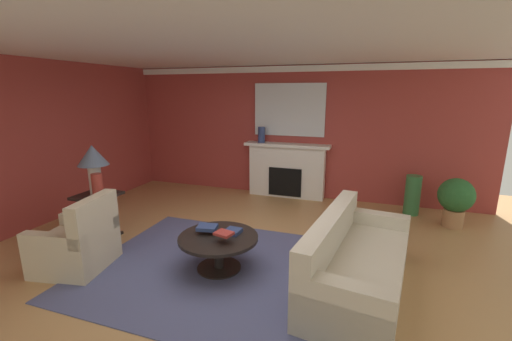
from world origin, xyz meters
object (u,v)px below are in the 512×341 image
object	(u,v)px
fireplace	(287,172)
coffee_table	(218,245)
vase_tall_corner	(412,195)
sofa	(355,265)
table_lamp	(93,160)
side_table	(99,213)
vase_on_side_table	(97,186)
vase_mantel_left	(261,135)
potted_plant	(456,199)
mantel_mirror	(289,110)
armchair_near_window	(78,245)

from	to	relation	value
fireplace	coffee_table	world-z (taller)	fireplace
coffee_table	vase_tall_corner	size ratio (longest dim) A/B	1.37
sofa	table_lamp	size ratio (longest dim) A/B	2.94
side_table	vase_on_side_table	bearing A→B (deg)	-38.66
coffee_table	vase_mantel_left	xyz separation A→B (m)	(-0.48, 3.20, 0.99)
side_table	table_lamp	distance (m)	0.82
potted_plant	mantel_mirror	bearing A→B (deg)	164.69
sofa	coffee_table	world-z (taller)	sofa
coffee_table	side_table	world-z (taller)	side_table
vase_on_side_table	side_table	bearing A→B (deg)	141.34
vase_mantel_left	vase_tall_corner	size ratio (longest dim) A/B	0.46
armchair_near_window	vase_tall_corner	xyz separation A→B (m)	(4.23, 3.50, 0.06)
sofa	side_table	size ratio (longest dim) A/B	3.15
sofa	vase_tall_corner	world-z (taller)	sofa
vase_tall_corner	side_table	bearing A→B (deg)	-150.05
table_lamp	vase_tall_corner	distance (m)	5.44
coffee_table	vase_mantel_left	size ratio (longest dim) A/B	2.99
coffee_table	vase_on_side_table	xyz separation A→B (m)	(-1.99, 0.15, 0.54)
table_lamp	vase_tall_corner	xyz separation A→B (m)	(4.65, 2.68, -0.86)
side_table	vase_on_side_table	world-z (taller)	vase_on_side_table
fireplace	vase_on_side_table	bearing A→B (deg)	-123.54
sofa	side_table	world-z (taller)	sofa
armchair_near_window	potted_plant	xyz separation A→B (m)	(4.83, 3.08, 0.19)
coffee_table	vase_mantel_left	distance (m)	3.38
armchair_near_window	vase_mantel_left	size ratio (longest dim) A/B	2.84
armchair_near_window	vase_mantel_left	distance (m)	4.07
vase_on_side_table	vase_tall_corner	xyz separation A→B (m)	(4.50, 2.80, -0.51)
side_table	potted_plant	size ratio (longest dim) A/B	0.84
fireplace	vase_on_side_table	xyz separation A→B (m)	(-2.05, -3.10, 0.33)
side_table	table_lamp	bearing A→B (deg)	-90.00
vase_mantel_left	vase_on_side_table	bearing A→B (deg)	-116.25
vase_on_side_table	fireplace	bearing A→B (deg)	56.46
sofa	vase_mantel_left	distance (m)	3.89
fireplace	sofa	distance (m)	3.52
coffee_table	armchair_near_window	bearing A→B (deg)	-162.26
vase_on_side_table	potted_plant	xyz separation A→B (m)	(5.10, 2.39, -0.39)
potted_plant	coffee_table	bearing A→B (deg)	-140.88
table_lamp	vase_mantel_left	bearing A→B (deg)	60.55
vase_tall_corner	vase_mantel_left	bearing A→B (deg)	175.23
side_table	vase_on_side_table	xyz separation A→B (m)	(0.15, -0.12, 0.48)
mantel_mirror	side_table	size ratio (longest dim) A/B	2.13
side_table	fireplace	bearing A→B (deg)	53.50
fireplace	vase_mantel_left	xyz separation A→B (m)	(-0.55, -0.05, 0.77)
mantel_mirror	table_lamp	size ratio (longest dim) A/B	1.99
mantel_mirror	coffee_table	world-z (taller)	mantel_mirror
vase_on_side_table	vase_mantel_left	world-z (taller)	vase_mantel_left
vase_mantel_left	vase_tall_corner	bearing A→B (deg)	-4.77
sofa	table_lamp	world-z (taller)	table_lamp
table_lamp	coffee_table	bearing A→B (deg)	-7.13
vase_on_side_table	potted_plant	distance (m)	5.65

